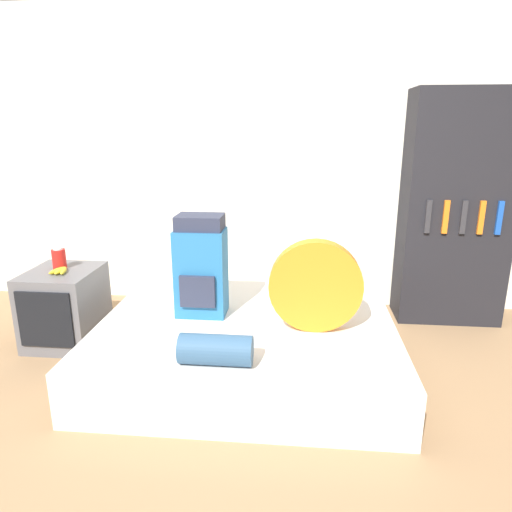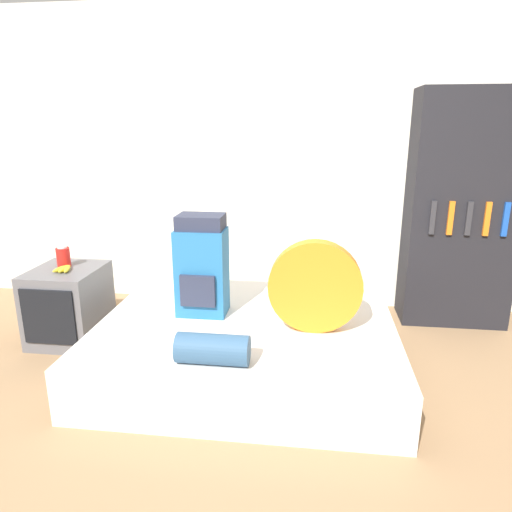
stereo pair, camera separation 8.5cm
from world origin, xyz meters
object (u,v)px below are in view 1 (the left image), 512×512
sleeping_roll (216,350)px  television (65,307)px  tent_bag (315,286)px  backpack (201,267)px  canister (59,259)px  bookshelf (455,210)px

sleeping_roll → television: television is taller
tent_bag → television: size_ratio=1.03×
backpack → canister: size_ratio=4.21×
sleeping_roll → canister: (-1.34, 0.89, 0.22)m
backpack → sleeping_roll: bearing=-72.1°
tent_bag → canister: (-1.88, 0.39, 0.01)m
tent_bag → television: 1.92m
sleeping_roll → tent_bag: bearing=42.6°
television → canister: bearing=120.1°
tent_bag → bookshelf: 1.62m
bookshelf → canister: bearing=-166.9°
backpack → canister: backpack is taller
sleeping_roll → canister: bearing=146.4°
television → bookshelf: size_ratio=0.30×
canister → bookshelf: 3.13m
backpack → sleeping_roll: backpack is taller
tent_bag → canister: tent_bag is taller
tent_bag → sleeping_roll: size_ratio=1.46×
tent_bag → sleeping_roll: tent_bag is taller
canister → sleeping_roll: bearing=-33.6°
backpack → sleeping_roll: size_ratio=1.73×
sleeping_roll → bookshelf: 2.38m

